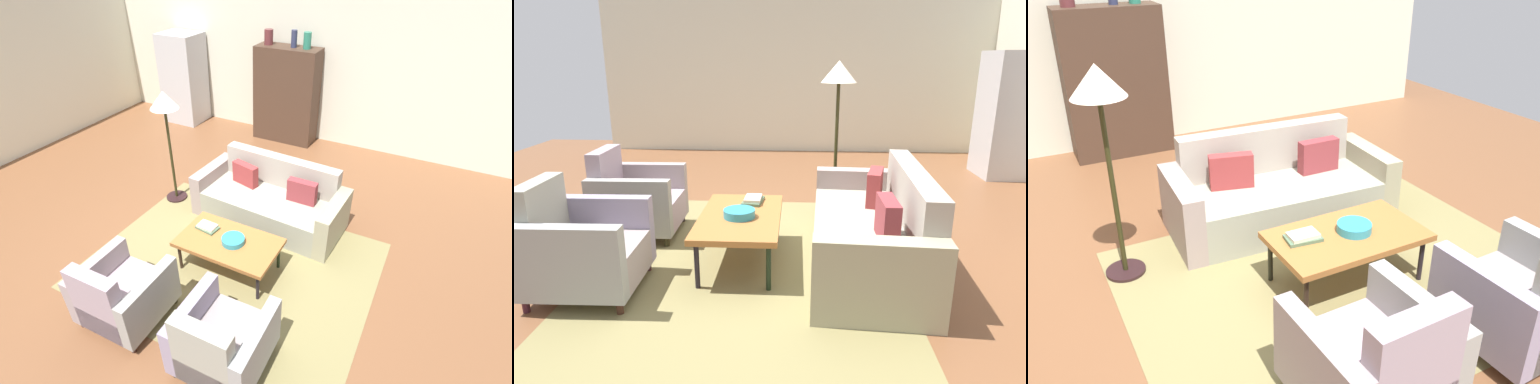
% 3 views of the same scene
% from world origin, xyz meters
% --- Properties ---
extents(ground_plane, '(10.81, 10.81, 0.00)m').
position_xyz_m(ground_plane, '(0.00, 0.00, 0.00)').
color(ground_plane, brown).
extents(wall_back, '(9.01, 0.12, 2.80)m').
position_xyz_m(wall_back, '(0.00, 3.62, 1.40)').
color(wall_back, beige).
rests_on(wall_back, ground).
extents(area_rug, '(3.40, 2.60, 0.01)m').
position_xyz_m(area_rug, '(0.53, -0.40, 0.00)').
color(area_rug, olive).
rests_on(area_rug, ground).
extents(couch, '(2.15, 1.02, 0.86)m').
position_xyz_m(couch, '(0.53, 0.73, 0.29)').
color(couch, gray).
rests_on(couch, ground).
extents(coffee_table, '(1.20, 0.70, 0.43)m').
position_xyz_m(coffee_table, '(0.53, -0.45, 0.40)').
color(coffee_table, black).
rests_on(coffee_table, ground).
extents(armchair_left, '(0.82, 0.82, 0.88)m').
position_xyz_m(armchair_left, '(-0.07, -1.62, 0.34)').
color(armchair_left, black).
rests_on(armchair_left, ground).
extents(armchair_right, '(0.82, 0.82, 0.88)m').
position_xyz_m(armchair_right, '(1.13, -1.62, 0.34)').
color(armchair_right, '#3B1D1F').
rests_on(armchair_right, ground).
extents(fruit_bowl, '(0.27, 0.27, 0.07)m').
position_xyz_m(fruit_bowl, '(0.59, -0.45, 0.47)').
color(fruit_bowl, teal).
rests_on(fruit_bowl, coffee_table).
extents(book_stack, '(0.29, 0.20, 0.06)m').
position_xyz_m(book_stack, '(0.18, -0.37, 0.46)').
color(book_stack, '#4C694E').
rests_on(book_stack, coffee_table).
extents(cabinet, '(1.20, 0.51, 1.80)m').
position_xyz_m(cabinet, '(-0.37, 3.28, 0.90)').
color(cabinet, '#432E22').
rests_on(cabinet, ground).
extents(vase_tall, '(0.16, 0.16, 0.26)m').
position_xyz_m(vase_tall, '(-0.77, 3.27, 1.93)').
color(vase_tall, brown).
rests_on(vase_tall, cabinet).
extents(vase_round, '(0.11, 0.11, 0.29)m').
position_xyz_m(vase_round, '(-0.27, 3.27, 1.95)').
color(vase_round, '#2C3150').
rests_on(vase_round, cabinet).
extents(vase_small, '(0.14, 0.14, 0.28)m').
position_xyz_m(vase_small, '(-0.02, 3.27, 1.94)').
color(vase_small, '#27795F').
rests_on(vase_small, cabinet).
extents(refrigerator, '(0.80, 0.73, 1.85)m').
position_xyz_m(refrigerator, '(-2.72, 3.17, 0.93)').
color(refrigerator, '#B7BABF').
rests_on(refrigerator, ground).
extents(floor_lamp, '(0.40, 0.40, 1.72)m').
position_xyz_m(floor_lamp, '(-1.00, 0.49, 1.44)').
color(floor_lamp, black).
rests_on(floor_lamp, ground).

